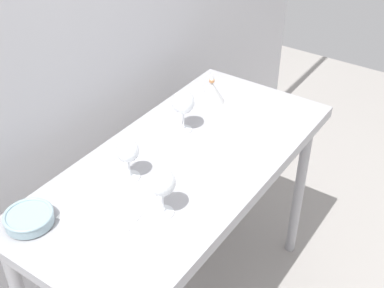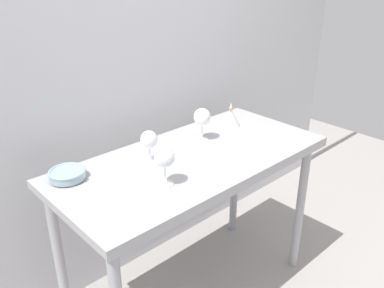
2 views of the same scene
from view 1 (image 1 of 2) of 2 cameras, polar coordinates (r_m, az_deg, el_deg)
back_wall at (r=2.03m, az=-13.00°, el=12.14°), size 3.80×0.04×2.60m
steel_counter at (r=2.00m, az=-1.06°, el=-4.26°), size 1.40×0.65×0.90m
wine_glass_far_right at (r=2.04m, az=-0.99°, el=4.59°), size 0.09×0.09×0.18m
wine_glass_far_left at (r=1.80m, az=-7.24°, el=-0.92°), size 0.08×0.08×0.16m
wine_glass_near_left at (r=1.63m, az=-3.39°, el=-4.50°), size 0.09×0.09×0.18m
tasting_sheet_upper at (r=1.74m, az=-10.01°, el=-7.56°), size 0.22×0.27×0.00m
tasting_sheet_lower at (r=1.95m, az=0.01°, el=-1.42°), size 0.24×0.30×0.00m
tasting_bowl at (r=1.74m, az=-17.89°, el=-7.95°), size 0.16×0.16×0.05m
decanter_funnel at (r=2.28m, az=2.22°, el=5.93°), size 0.12×0.12×0.14m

